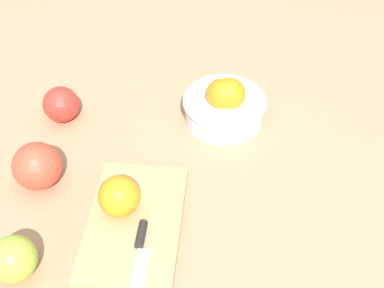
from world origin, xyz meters
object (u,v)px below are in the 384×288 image
at_px(apple_front_right, 37,166).
at_px(apple_front_left, 61,104).
at_px(orange_on_board, 119,196).
at_px(cutting_board, 135,223).
at_px(knife, 140,254).
at_px(apple_front_right_2, 13,259).
at_px(bowl, 224,104).

xyz_separation_m(apple_front_right, apple_front_left, (-0.17, 0.01, -0.01)).
height_order(orange_on_board, apple_front_left, orange_on_board).
bearing_deg(cutting_board, knife, 12.33).
xyz_separation_m(apple_front_left, apple_front_right_2, (0.35, -0.00, -0.00)).
bearing_deg(apple_front_left, orange_on_board, 29.68).
bearing_deg(cutting_board, orange_on_board, -132.78).
height_order(bowl, apple_front_right_2, bowl).
bearing_deg(orange_on_board, cutting_board, 47.22).
relative_size(cutting_board, apple_front_right, 2.88).
distance_m(bowl, orange_on_board, 0.30).
bearing_deg(cutting_board, apple_front_right_2, -64.15).
bearing_deg(apple_front_left, apple_front_right, -2.67).
height_order(bowl, orange_on_board, bowl).
bearing_deg(orange_on_board, apple_front_right_2, -54.84).
bearing_deg(bowl, apple_front_right_2, -43.42).
height_order(bowl, apple_front_right, bowl).
xyz_separation_m(knife, apple_front_right, (-0.16, -0.18, 0.02)).
bearing_deg(orange_on_board, apple_front_right, -116.81).
height_order(knife, apple_front_left, apple_front_left).
xyz_separation_m(bowl, apple_front_right_2, (0.34, -0.32, -0.00)).
bearing_deg(cutting_board, bowl, 149.02).
height_order(knife, apple_front_right, apple_front_right).
bearing_deg(apple_front_right_2, bowl, 136.58).
height_order(cutting_board, orange_on_board, orange_on_board).
distance_m(bowl, apple_front_right_2, 0.47).
bearing_deg(apple_front_left, apple_front_right_2, -0.79).
relative_size(bowl, orange_on_board, 2.42).
bearing_deg(apple_front_right, orange_on_board, 63.19).
distance_m(apple_front_right, apple_front_left, 0.17).
distance_m(cutting_board, knife, 0.07).
xyz_separation_m(knife, apple_front_right_2, (0.02, -0.18, 0.01)).
distance_m(knife, apple_front_right_2, 0.18).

